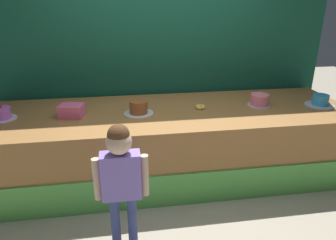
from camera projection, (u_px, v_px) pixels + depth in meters
ground_plane at (180, 204)px, 3.16m from camera, size 12.00×12.00×0.00m
stage_platform at (170, 142)px, 3.60m from camera, size 4.14×1.30×0.80m
curtain_backdrop at (161, 33)px, 3.85m from camera, size 4.35×0.08×3.13m
child_figure at (121, 172)px, 2.38m from camera, size 0.43×0.20×1.11m
pink_box at (72, 111)px, 3.24m from camera, size 0.28×0.24×0.13m
donut at (200, 107)px, 3.50m from camera, size 0.12×0.12×0.04m
cake_far_left at (2, 114)px, 3.18m from camera, size 0.28×0.28×0.15m
cake_center_left at (139, 108)px, 3.33m from camera, size 0.32×0.32×0.15m
cake_center_right at (259, 100)px, 3.58m from camera, size 0.26×0.26×0.17m
cake_far_right at (320, 101)px, 3.59m from camera, size 0.33×0.33×0.13m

